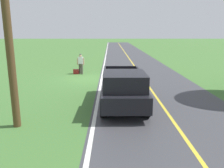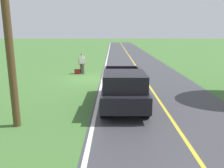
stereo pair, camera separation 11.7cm
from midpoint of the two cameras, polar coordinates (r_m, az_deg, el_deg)
The scene contains 8 objects.
ground_plane at distance 17.57m, azimuth -5.39°, elevation 1.28°, with size 200.00×200.00×0.00m, color #427033.
road_surface at distance 17.66m, azimuth 8.38°, elevation 1.26°, with size 6.83×120.00×0.00m, color #3D3D42.
lane_edge_line at distance 17.50m, azimuth -2.18°, elevation 1.29°, with size 0.16×117.60×0.00m, color silver.
lane_centre_line at distance 17.66m, azimuth 8.38°, elevation 1.27°, with size 0.14×117.60×0.00m, color gold.
hitchhiker_walking at distance 19.67m, azimuth -7.37°, elevation 5.39°, with size 0.62×0.52×1.75m.
suitcase_carried at distance 19.79m, azimuth -8.55°, elevation 3.13°, with size 0.20×0.46×0.41m, color maroon.
pickup_truck_passing at distance 10.91m, azimuth 3.19°, elevation -0.78°, with size 2.10×5.40×1.82m.
utility_pole_roadside at distance 9.02m, azimuth -24.85°, elevation 16.90°, with size 0.28×0.28×8.72m, color brown.
Camera 2 is at (-1.77, 17.11, 3.57)m, focal length 36.36 mm.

